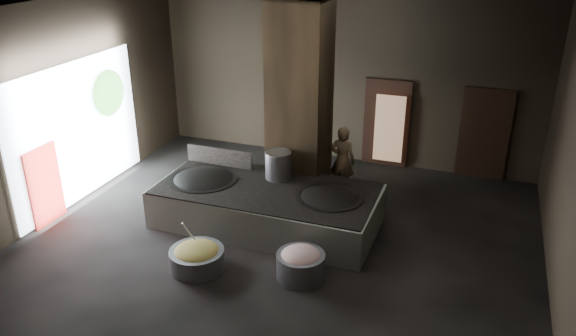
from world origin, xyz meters
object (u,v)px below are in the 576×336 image
at_px(wok_left, 204,182).
at_px(meat_basin, 301,266).
at_px(hearth_platform, 267,206).
at_px(stock_pot, 278,165).
at_px(wok_right, 330,200).
at_px(cook, 342,161).
at_px(veg_basin, 197,259).

bearing_deg(wok_left, meat_basin, -30.09).
bearing_deg(hearth_platform, stock_pot, 85.54).
bearing_deg(hearth_platform, meat_basin, -50.73).
xyz_separation_m(wok_right, stock_pot, (-1.30, 0.50, 0.38)).
relative_size(stock_pot, cook, 0.36).
bearing_deg(hearth_platform, wok_left, -177.29).
relative_size(hearth_platform, wok_right, 3.41).
relative_size(wok_right, stock_pot, 2.25).
height_order(hearth_platform, stock_pot, stock_pot).
xyz_separation_m(stock_pot, meat_basin, (1.27, -2.20, -0.89)).
height_order(stock_pot, cook, cook).
relative_size(wok_right, cook, 0.81).
height_order(veg_basin, meat_basin, meat_basin).
distance_m(wok_left, veg_basin, 2.22).
distance_m(hearth_platform, veg_basin, 2.11).
relative_size(hearth_platform, veg_basin, 4.54).
distance_m(hearth_platform, wok_left, 1.49).
bearing_deg(wok_right, cook, 97.23).
bearing_deg(wok_right, hearth_platform, -177.88).
bearing_deg(wok_right, wok_left, -177.95).
relative_size(wok_right, meat_basin, 1.54).
xyz_separation_m(wok_left, stock_pot, (1.50, 0.60, 0.38)).
relative_size(stock_pot, veg_basin, 0.59).
xyz_separation_m(cook, meat_basin, (0.20, -3.58, -0.59)).
height_order(wok_right, cook, cook).
height_order(cook, veg_basin, cook).
relative_size(wok_right, veg_basin, 1.33).
bearing_deg(stock_pot, veg_basin, -103.81).
height_order(hearth_platform, veg_basin, hearth_platform).
xyz_separation_m(wok_right, cook, (-0.24, 1.87, 0.08)).
distance_m(wok_left, stock_pot, 1.66).
relative_size(cook, meat_basin, 1.90).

